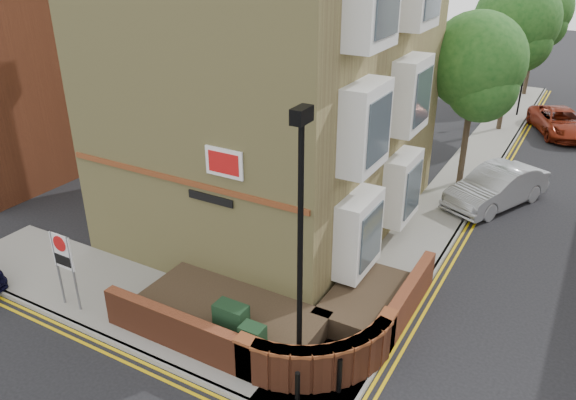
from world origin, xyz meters
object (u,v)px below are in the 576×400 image
at_px(zone_sign, 63,258).
at_px(silver_car_near, 497,187).
at_px(utility_cabinet_large, 232,326).
at_px(lamppost, 300,254).

relative_size(zone_sign, silver_car_near, 0.49).
distance_m(utility_cabinet_large, zone_sign, 4.86).
xyz_separation_m(lamppost, zone_sign, (-6.60, -0.70, -1.70)).
distance_m(lamppost, silver_car_near, 12.09).
height_order(lamppost, zone_sign, lamppost).
xyz_separation_m(utility_cabinet_large, silver_car_near, (3.90, 11.54, 0.02)).
xyz_separation_m(lamppost, silver_car_near, (2.00, 11.64, -2.60)).
relative_size(lamppost, silver_car_near, 1.40).
height_order(utility_cabinet_large, silver_car_near, silver_car_near).
bearing_deg(silver_car_near, lamppost, -75.23).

